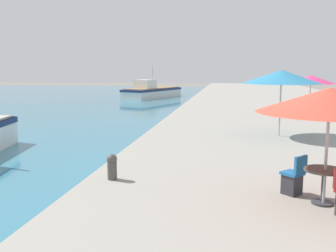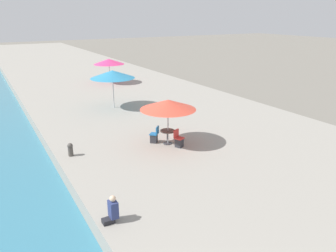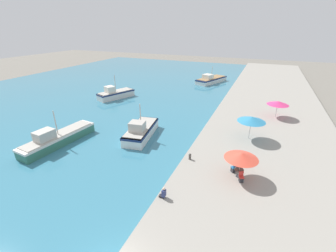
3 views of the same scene
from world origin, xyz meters
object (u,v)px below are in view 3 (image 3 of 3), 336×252
fishing_boat_far (115,94)px  cafe_chair_left (241,179)px  fishing_boat_near (58,138)px  cafe_chair_right (233,169)px  fishing_boat_distant (211,79)px  fishing_boat_mid (141,131)px  cafe_umbrella_white (252,119)px  mooring_bollard (190,156)px  cafe_table (239,171)px  cafe_umbrella_pink (241,156)px  cafe_umbrella_striped (278,103)px  person_at_quay (163,193)px

fishing_boat_far → cafe_chair_left: fishing_boat_far is taller
fishing_boat_near → cafe_chair_right: bearing=9.5°
fishing_boat_distant → fishing_boat_near: bearing=-81.9°
fishing_boat_near → fishing_boat_distant: fishing_boat_near is taller
fishing_boat_near → fishing_boat_mid: size_ratio=1.29×
cafe_umbrella_white → cafe_chair_left: (0.14, -8.79, -2.14)m
cafe_umbrella_white → mooring_bollard: (-4.99, -7.14, -2.12)m
fishing_boat_mid → fishing_boat_distant: bearing=78.3°
cafe_table → mooring_bollard: cafe_table is taller
cafe_umbrella_pink → cafe_chair_left: (0.28, -0.63, -1.83)m
cafe_umbrella_pink → cafe_chair_left: cafe_umbrella_pink is taller
fishing_boat_mid → cafe_umbrella_pink: fishing_boat_mid is taller
cafe_umbrella_pink → mooring_bollard: cafe_umbrella_pink is taller
cafe_umbrella_white → mooring_bollard: bearing=-125.0°
fishing_boat_mid → cafe_umbrella_white: size_ratio=2.31×
fishing_boat_mid → mooring_bollard: 8.53m
fishing_boat_near → fishing_boat_far: fishing_boat_far is taller
fishing_boat_far → cafe_umbrella_striped: (28.48, -0.45, 1.96)m
cafe_umbrella_striped → mooring_bollard: bearing=-116.6°
fishing_boat_distant → cafe_umbrella_striped: size_ratio=3.28×
fishing_boat_far → cafe_chair_right: bearing=-11.7°
fishing_boat_far → cafe_table: fishing_boat_far is taller
cafe_chair_left → fishing_boat_far: bearing=-59.2°
fishing_boat_mid → cafe_umbrella_striped: 19.97m
fishing_boat_mid → cafe_table: (12.53, -4.67, 0.37)m
fishing_boat_mid → cafe_umbrella_white: fishing_boat_mid is taller
fishing_boat_near → fishing_boat_far: (-4.79, 18.34, 0.05)m
fishing_boat_mid → cafe_umbrella_striped: size_ratio=2.46×
fishing_boat_far → cafe_umbrella_pink: (25.36, -17.39, 1.97)m
fishing_boat_far → cafe_chair_left: (25.65, -18.02, 0.14)m
mooring_bollard → fishing_boat_near: bearing=-172.9°
fishing_boat_near → mooring_bollard: bearing=12.4°
fishing_boat_far → cafe_umbrella_pink: fishing_boat_far is taller
cafe_chair_left → person_at_quay: person_at_quay is taller
fishing_boat_distant → cafe_umbrella_striped: bearing=-33.5°
fishing_boat_distant → cafe_umbrella_pink: fishing_boat_distant is taller
cafe_chair_left → fishing_boat_near: bearing=-23.2°
cafe_chair_right → mooring_bollard: cafe_chair_right is taller
cafe_table → cafe_chair_left: bearing=-65.9°
fishing_boat_distant → cafe_umbrella_pink: 39.38m
fishing_boat_mid → fishing_boat_far: size_ratio=0.98×
mooring_bollard → cafe_umbrella_striped: bearing=63.4°
fishing_boat_mid → cafe_chair_left: size_ratio=8.07×
cafe_umbrella_pink → mooring_bollard: size_ratio=4.41×
fishing_boat_near → cafe_umbrella_pink: fishing_boat_near is taller
cafe_chair_right → cafe_umbrella_pink: bearing=-91.0°
cafe_umbrella_striped → mooring_bollard: size_ratio=4.56×
cafe_table → person_at_quay: bearing=-134.7°
cafe_umbrella_white → cafe_chair_right: size_ratio=3.50×
cafe_umbrella_pink → cafe_table: (-0.01, 0.03, -1.62)m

